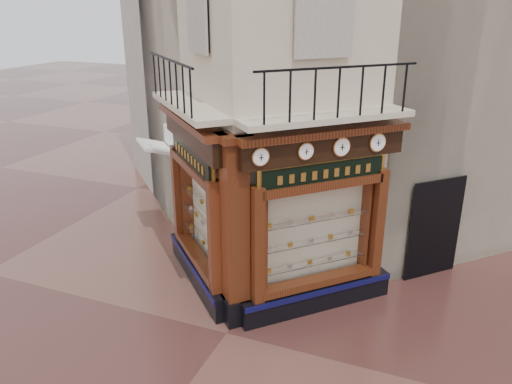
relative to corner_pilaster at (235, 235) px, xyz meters
The scene contains 15 objects.
ground 2.01m from the corner_pilaster, 90.00° to the right, with size 80.00×80.00×0.00m, color #4A2622.
main_building 6.96m from the corner_pilaster, 90.00° to the left, with size 8.00×8.00×12.00m, color beige.
neighbour_left 9.21m from the corner_pilaster, 106.93° to the left, with size 8.00×8.00×11.00m, color #BAB3A2.
neighbour_right 9.21m from the corner_pilaster, 73.07° to the left, with size 8.00×8.00×11.00m, color #BAB3A2.
shopfront_left 1.77m from the corner_pilaster, 142.77° to the left, with size 2.86×2.86×3.98m.
shopfront_right 1.77m from the corner_pilaster, 37.23° to the left, with size 2.86×2.86×3.98m.
corner_pilaster is the anchor object (origin of this frame).
balcony 2.47m from the corner_pilaster, 90.00° to the left, with size 5.94×2.97×1.03m.
clock_a 1.76m from the corner_pilaster, ahead, with size 0.28×0.28×0.35m.
clock_b 2.14m from the corner_pilaster, 26.36° to the left, with size 0.27×0.27×0.34m.
clock_c 2.67m from the corner_pilaster, 33.19° to the left, with size 0.31×0.31×0.38m.
clock_d 3.35m from the corner_pilaster, 36.55° to the left, with size 0.31×0.31×0.38m.
awning 5.08m from the corner_pilaster, 141.12° to the left, with size 1.28×0.77×0.08m, color white, non-canonical shape.
signboard_left 2.12m from the corner_pilaster, 145.25° to the left, with size 2.09×2.09×0.56m.
signboard_right 2.12m from the corner_pilaster, 34.75° to the left, with size 2.06×2.06×0.55m.
Camera 1 is at (3.65, -7.54, 6.16)m, focal length 35.00 mm.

